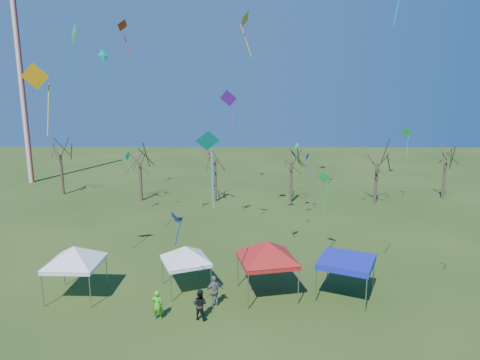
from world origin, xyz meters
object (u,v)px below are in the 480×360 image
(radio_mast, at_px, (22,88))
(person_grey, at_px, (214,291))
(tent_blue, at_px, (346,262))
(tree_3, at_px, (292,148))
(tent_red, at_px, (267,245))
(person_dark, at_px, (200,304))
(tent_white_west, at_px, (74,250))
(tree_5, at_px, (447,149))
(tree_0, at_px, (59,140))
(tree_1, at_px, (139,150))
(tent_white_mid, at_px, (185,249))
(person_green, at_px, (157,305))
(tree_4, at_px, (378,149))
(tree_2, at_px, (215,146))

(radio_mast, xyz_separation_m, person_grey, (27.31, -33.26, -11.57))
(person_grey, bearing_deg, tent_blue, 163.84)
(radio_mast, distance_m, tree_3, 36.04)
(tent_red, height_order, person_dark, tent_red)
(tent_blue, distance_m, person_grey, 8.06)
(tent_white_west, bearing_deg, tree_5, 36.41)
(tent_white_west, height_order, person_grey, tent_white_west)
(tree_0, relative_size, tent_white_west, 2.01)
(tree_1, height_order, person_dark, tree_1)
(tent_white_mid, bearing_deg, tree_0, 126.56)
(tent_red, height_order, person_green, tent_red)
(tree_4, bearing_deg, person_green, -127.60)
(person_dark, distance_m, person_grey, 1.62)
(person_dark, xyz_separation_m, person_green, (-2.33, -0.03, -0.03))
(radio_mast, xyz_separation_m, tent_white_west, (18.83, -32.19, -9.51))
(tree_1, xyz_separation_m, tent_red, (13.17, -22.50, -2.55))
(tree_3, distance_m, tent_white_mid, 23.19)
(tent_red, bearing_deg, radio_mast, 133.67)
(tent_white_west, xyz_separation_m, person_grey, (8.48, -1.07, -2.06))
(tree_1, xyz_separation_m, tree_5, (34.49, 1.42, -0.06))
(tree_0, bearing_deg, tree_5, -1.69)
(tree_3, xyz_separation_m, tent_white_west, (-15.20, -22.23, -3.09))
(tent_red, bearing_deg, tree_1, 120.34)
(tent_red, bearing_deg, person_green, -154.57)
(tree_4, xyz_separation_m, person_grey, (-16.04, -23.26, -5.13))
(person_dark, bearing_deg, tree_1, -50.81)
(tree_2, height_order, tree_4, tree_2)
(tree_1, distance_m, tree_3, 16.81)
(tree_1, bearing_deg, person_grey, -67.14)
(tree_0, xyz_separation_m, tent_white_mid, (18.23, -24.58, -3.80))
(person_green, bearing_deg, person_grey, -154.51)
(tree_5, distance_m, tent_blue, 29.38)
(radio_mast, relative_size, person_dark, 14.45)
(tent_white_west, height_order, tent_red, tent_red)
(person_green, bearing_deg, tree_0, -59.46)
(tree_2, relative_size, tree_4, 1.04)
(tree_2, relative_size, person_dark, 4.73)
(radio_mast, xyz_separation_m, person_green, (24.29, -34.75, -11.67))
(tree_3, height_order, tent_white_west, tree_3)
(tree_4, bearing_deg, tree_0, 174.66)
(tent_red, xyz_separation_m, person_green, (-6.11, -2.90, -2.41))
(tent_blue, height_order, person_green, tent_blue)
(tree_4, distance_m, person_dark, 30.30)
(tent_white_mid, bearing_deg, tree_1, 110.45)
(tent_white_mid, bearing_deg, tent_blue, -4.40)
(tent_blue, bearing_deg, person_green, -165.55)
(tent_blue, bearing_deg, tent_white_mid, 175.60)
(tree_4, xyz_separation_m, tent_blue, (-8.20, -21.95, -3.84))
(tree_0, height_order, tent_white_west, tree_0)
(tree_0, distance_m, person_green, 33.43)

